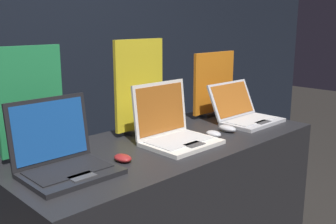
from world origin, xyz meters
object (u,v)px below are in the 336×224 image
(promo_stand_back, at_px, (214,86))
(mouse_middle, at_px, (214,134))
(promo_stand_middle, at_px, (139,89))
(laptop_front, at_px, (62,156))
(laptop_middle, at_px, (173,129))
(mouse_front, at_px, (123,158))
(mouse_back, at_px, (227,128))
(promo_stand_front, at_px, (31,105))
(laptop_back, at_px, (245,113))

(promo_stand_back, bearing_deg, mouse_middle, -140.33)
(promo_stand_middle, bearing_deg, laptop_front, -159.01)
(laptop_front, bearing_deg, laptop_middle, -2.75)
(mouse_front, bearing_deg, laptop_middle, 7.09)
(mouse_middle, bearing_deg, promo_stand_middle, 122.58)
(mouse_back, distance_m, promo_stand_back, 0.43)
(laptop_middle, distance_m, promo_stand_back, 0.66)
(mouse_middle, height_order, mouse_back, mouse_back)
(mouse_front, xyz_separation_m, promo_stand_front, (-0.25, 0.32, 0.22))
(promo_stand_front, relative_size, laptop_back, 1.34)
(laptop_middle, height_order, mouse_back, laptop_middle)
(mouse_front, height_order, promo_stand_middle, promo_stand_middle)
(mouse_front, relative_size, promo_stand_middle, 0.18)
(promo_stand_middle, bearing_deg, promo_stand_front, 178.14)
(promo_stand_back, bearing_deg, mouse_front, -163.66)
(mouse_front, height_order, laptop_middle, laptop_middle)
(laptop_middle, xyz_separation_m, promo_stand_back, (0.60, 0.24, 0.12))
(mouse_front, relative_size, promo_stand_front, 0.19)
(laptop_front, distance_m, mouse_back, 0.95)
(mouse_front, xyz_separation_m, laptop_back, (0.95, 0.04, 0.04))
(laptop_front, distance_m, promo_stand_middle, 0.66)
(mouse_front, bearing_deg, laptop_front, 163.82)
(laptop_front, height_order, promo_stand_back, promo_stand_back)
(laptop_middle, distance_m, promo_stand_middle, 0.31)
(laptop_middle, bearing_deg, mouse_back, -11.27)
(mouse_back, bearing_deg, mouse_middle, -173.88)
(promo_stand_front, height_order, promo_stand_middle, promo_stand_middle)
(laptop_front, xyz_separation_m, mouse_middle, (0.81, -0.11, -0.05))
(promo_stand_middle, bearing_deg, mouse_back, -42.74)
(mouse_front, distance_m, promo_stand_back, 1.01)
(laptop_middle, bearing_deg, laptop_back, -0.52)
(mouse_front, bearing_deg, promo_stand_back, 16.34)
(promo_stand_middle, relative_size, mouse_back, 4.59)
(promo_stand_middle, distance_m, mouse_back, 0.53)
(promo_stand_middle, distance_m, laptop_back, 0.68)
(mouse_front, xyz_separation_m, mouse_middle, (0.56, -0.04, 0.00))
(mouse_back, relative_size, promo_stand_back, 0.27)
(promo_stand_front, distance_m, laptop_middle, 0.67)
(mouse_middle, distance_m, mouse_back, 0.14)
(mouse_middle, xyz_separation_m, promo_stand_back, (0.39, 0.32, 0.17))
(promo_stand_middle, height_order, mouse_back, promo_stand_middle)
(mouse_front, height_order, promo_stand_front, promo_stand_front)
(promo_stand_middle, xyz_separation_m, mouse_back, (0.35, -0.33, -0.22))
(laptop_front, bearing_deg, mouse_middle, -7.96)
(mouse_middle, relative_size, mouse_back, 0.84)
(laptop_front, relative_size, mouse_front, 3.81)
(laptop_back, xyz_separation_m, promo_stand_back, (-0.00, 0.24, 0.14))
(promo_stand_middle, relative_size, laptop_back, 1.37)
(promo_stand_middle, bearing_deg, laptop_middle, -90.00)
(mouse_front, height_order, laptop_back, laptop_back)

